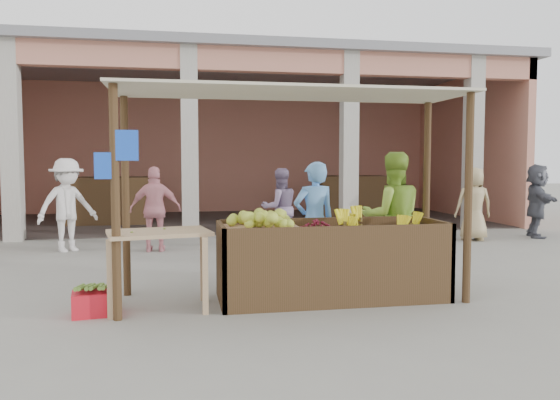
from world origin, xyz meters
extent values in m
plane|color=gray|center=(0.00, 0.00, 0.00)|extent=(60.00, 60.00, 0.00)
cube|color=tan|center=(0.00, 11.40, 2.00)|extent=(14.00, 0.20, 4.00)
cube|color=tan|center=(6.90, 8.50, 2.00)|extent=(0.20, 6.00, 4.00)
cube|color=tan|center=(0.00, 5.65, 3.75)|extent=(14.00, 0.30, 0.50)
cube|color=gray|center=(0.00, 8.50, 4.10)|extent=(14.40, 6.40, 0.20)
cube|color=#B6B2A6|center=(-4.50, 5.65, 2.00)|extent=(0.35, 0.35, 4.00)
cube|color=#B6B2A6|center=(-1.00, 5.65, 2.00)|extent=(0.35, 0.35, 4.00)
cube|color=#B6B2A6|center=(2.50, 5.65, 2.00)|extent=(0.35, 0.35, 4.00)
cube|color=#B6B2A6|center=(5.50, 5.65, 2.00)|extent=(0.35, 0.35, 4.00)
cube|color=#472F1C|center=(-3.00, 8.50, 0.60)|extent=(2.00, 1.20, 1.20)
cube|color=#472F1C|center=(3.50, 8.50, 0.60)|extent=(2.00, 1.20, 1.20)
cube|color=#472F1C|center=(0.50, 0.00, 0.40)|extent=(2.60, 0.95, 0.80)
cylinder|color=#472F1C|center=(-1.85, -0.45, 1.18)|extent=(0.09, 0.09, 2.35)
cylinder|color=#472F1C|center=(1.95, -0.45, 1.18)|extent=(0.09, 0.09, 2.35)
cylinder|color=#472F1C|center=(-1.85, 0.60, 1.18)|extent=(0.09, 0.09, 2.35)
cylinder|color=#472F1C|center=(1.95, 0.60, 1.18)|extent=(0.09, 0.09, 2.35)
cube|color=beige|center=(0.05, 0.08, 2.37)|extent=(4.00, 1.35, 0.03)
cube|color=blue|center=(-1.73, -0.45, 1.75)|extent=(0.22, 0.08, 0.30)
cube|color=blue|center=(-1.95, -0.45, 1.55)|extent=(0.18, 0.07, 0.26)
cube|color=#AD7D59|center=(-0.32, -0.02, 0.83)|extent=(0.83, 0.72, 0.06)
ellipsoid|color=#DDDE41|center=(-0.32, -0.02, 0.94)|extent=(0.71, 0.62, 0.15)
ellipsoid|color=maroon|center=(0.32, -0.03, 0.87)|extent=(0.42, 0.34, 0.13)
cube|color=tan|center=(-1.45, -0.10, 0.83)|extent=(1.16, 0.88, 0.04)
cube|color=tan|center=(-1.92, -0.40, 0.41)|extent=(0.06, 0.06, 0.81)
cube|color=tan|center=(-0.97, -0.40, 0.41)|extent=(0.06, 0.06, 0.81)
cube|color=tan|center=(-1.92, 0.20, 0.41)|extent=(0.06, 0.06, 0.81)
cube|color=tan|center=(-0.97, 0.20, 0.41)|extent=(0.06, 0.06, 0.81)
cube|color=red|center=(-2.09, -0.21, 0.12)|extent=(0.52, 0.40, 0.25)
ellipsoid|color=maroon|center=(2.67, 5.12, 0.31)|extent=(0.46, 0.46, 0.63)
ellipsoid|color=maroon|center=(3.04, 5.17, 0.31)|extent=(0.46, 0.46, 0.63)
ellipsoid|color=maroon|center=(2.86, 5.44, 0.31)|extent=(0.46, 0.46, 0.63)
ellipsoid|color=maroon|center=(2.46, 5.28, 0.31)|extent=(0.46, 0.46, 0.63)
imported|color=#63A5F1|center=(0.53, 0.94, 0.85)|extent=(0.70, 0.56, 1.70)
imported|color=#95C53A|center=(1.54, 0.75, 0.91)|extent=(0.93, 0.61, 1.81)
imported|color=#9D1212|center=(1.07, 2.04, 0.44)|extent=(0.63, 1.70, 0.88)
imported|color=silver|center=(-3.18, 4.07, 0.89)|extent=(1.27, 1.10, 1.78)
imported|color=pink|center=(-1.65, 3.80, 0.80)|extent=(0.96, 0.54, 1.61)
imported|color=tan|center=(4.61, 4.02, 0.82)|extent=(0.87, 0.65, 1.64)
imported|color=#4D4F5A|center=(6.16, 4.20, 0.81)|extent=(1.15, 1.62, 1.63)
imported|color=slate|center=(0.61, 3.90, 0.80)|extent=(0.85, 0.57, 1.61)
camera|label=1|loc=(-1.23, -6.04, 1.59)|focal=35.00mm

